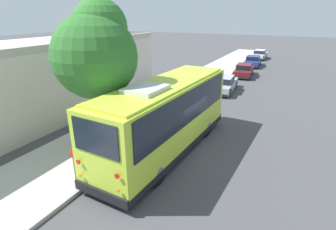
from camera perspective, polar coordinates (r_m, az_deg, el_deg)
The scene contains 12 objects.
ground_plane at distance 13.26m, azimuth 2.84°, elevation -7.18°, with size 160.00×160.00×0.00m, color #474749.
sidewalk_slab at distance 15.16m, azimuth -11.43°, elevation -3.48°, with size 80.00×4.11×0.15m, color beige.
curb_strip at distance 14.04m, azimuth -4.53°, elevation -5.17°, with size 80.00×0.14×0.15m, color #AAA69D.
shuttle_bus at distance 12.18m, azimuth -0.41°, elevation 0.29°, with size 9.29×2.85×3.61m.
parked_sedan_silver at distance 23.29m, azimuth 12.13°, elevation 6.56°, with size 4.72×1.92×1.31m.
parked_sedan_maroon at distance 29.71m, azimuth 16.18°, elevation 9.29°, with size 4.56×2.04×1.31m.
parked_sedan_blue at distance 35.95m, azimuth 17.96°, elevation 11.05°, with size 4.63×1.97×1.32m.
parked_sedan_white at distance 42.37m, azimuth 19.33°, elevation 12.29°, with size 4.53×1.78×1.32m.
street_tree at distance 11.77m, azimuth -15.36°, elevation 13.21°, with size 3.61×3.61×6.79m.
sign_post_near at distance 10.59m, azimuth -19.71°, elevation -10.74°, with size 0.06×0.22×1.47m.
sign_post_far at distance 11.40m, azimuth -15.07°, elevation -8.30°, with size 0.06×0.06×1.34m.
building_backdrop at distance 19.77m, azimuth -30.22°, elevation 6.37°, with size 20.06×8.78×4.80m.
Camera 1 is at (-10.70, -4.68, 6.28)m, focal length 28.00 mm.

